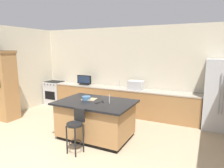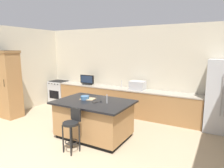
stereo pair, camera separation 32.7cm
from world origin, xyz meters
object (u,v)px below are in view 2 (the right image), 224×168
at_px(kitchen_island, 94,119).
at_px(bar_stool_center, 72,127).
at_px(refrigerator, 223,96).
at_px(cell_phone, 95,102).
at_px(range_oven, 59,92).
at_px(tv_monitor, 87,80).
at_px(microwave, 138,85).
at_px(cutting_board, 88,99).
at_px(cabinet_tower, 9,83).
at_px(tv_remote, 101,101).
at_px(fruit_bowl, 85,98).

height_order(kitchen_island, bar_stool_center, bar_stool_center).
xyz_separation_m(refrigerator, cell_phone, (-2.68, -2.05, -0.03)).
bearing_deg(bar_stool_center, refrigerator, 53.27).
relative_size(range_oven, tv_monitor, 1.61).
bearing_deg(microwave, bar_stool_center, -96.81).
relative_size(kitchen_island, cutting_board, 5.28).
xyz_separation_m(cabinet_tower, cutting_board, (2.97, 0.17, -0.18)).
height_order(range_oven, cabinet_tower, cabinet_tower).
bearing_deg(range_oven, cell_phone, -33.22).
height_order(tv_monitor, cutting_board, tv_monitor).
distance_m(refrigerator, microwave, 2.45).
height_order(range_oven, microwave, microwave).
relative_size(kitchen_island, tv_monitor, 3.26).
distance_m(microwave, tv_remote, 1.95).
bearing_deg(cutting_board, cabinet_tower, -176.70).
bearing_deg(microwave, cabinet_tower, -149.71).
relative_size(bar_stool_center, cutting_board, 2.70).
xyz_separation_m(refrigerator, cabinet_tower, (-6.00, -2.04, 0.15)).
height_order(refrigerator, tv_monitor, refrigerator).
bearing_deg(cabinet_tower, cell_phone, -0.16).
bearing_deg(tv_remote, cutting_board, 138.84).
bearing_deg(microwave, cell_phone, -96.55).
bearing_deg(range_oven, tv_monitor, -2.00).
distance_m(cabinet_tower, cell_phone, 3.33).
height_order(kitchen_island, cell_phone, cell_phone).
distance_m(cell_phone, tv_remote, 0.16).
relative_size(refrigerator, microwave, 4.04).
distance_m(kitchen_island, cutting_board, 0.54).
bearing_deg(cell_phone, tv_monitor, 146.52).
height_order(refrigerator, microwave, refrigerator).
xyz_separation_m(range_oven, fruit_bowl, (2.79, -1.96, 0.52)).
distance_m(bar_stool_center, cell_phone, 0.84).
bearing_deg(tv_monitor, fruit_bowl, -55.05).
height_order(microwave, tv_monitor, tv_monitor).
bearing_deg(bar_stool_center, cabinet_tower, 174.77).
relative_size(refrigerator, cutting_board, 5.50).
bearing_deg(fruit_bowl, cabinet_tower, -177.75).
distance_m(refrigerator, bar_stool_center, 3.97).
bearing_deg(fruit_bowl, range_oven, 144.85).
bearing_deg(cabinet_tower, refrigerator, 18.75).
height_order(range_oven, bar_stool_center, bar_stool_center).
bearing_deg(tv_monitor, range_oven, 178.00).
bearing_deg(bar_stool_center, range_oven, 145.48).
relative_size(microwave, fruit_bowl, 2.18).
bearing_deg(refrigerator, kitchen_island, -144.78).
xyz_separation_m(refrigerator, bar_stool_center, (-2.78, -2.80, -0.40)).
bearing_deg(cutting_board, tv_monitor, 126.77).
distance_m(refrigerator, fruit_bowl, 3.64).
distance_m(range_oven, tv_remote, 3.80).
bearing_deg(cell_phone, tv_remote, 87.70).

